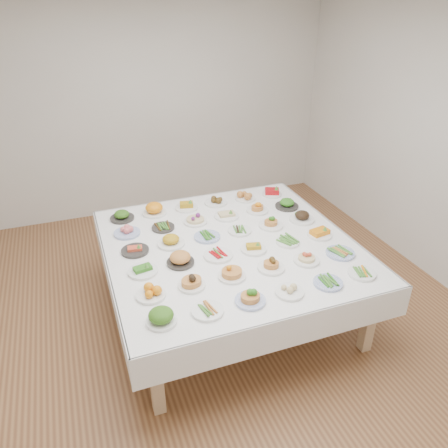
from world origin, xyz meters
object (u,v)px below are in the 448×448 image
object	(u,v)px
dish_0	(161,316)
dish_18	(135,248)
display_table	(230,250)
dish_35	(272,191)

from	to	relation	value
dish_0	dish_18	distance (m)	0.99
display_table	dish_35	distance (m)	1.18
dish_18	dish_35	size ratio (longest dim) A/B	1.11
dish_0	dish_35	xyz separation A→B (m)	(1.66, 1.66, -0.01)
display_table	dish_35	bearing A→B (deg)	45.12
display_table	dish_35	size ratio (longest dim) A/B	10.22
display_table	dish_0	distance (m)	1.18
dish_18	display_table	bearing A→B (deg)	-11.10
dish_0	dish_18	xyz separation A→B (m)	(-0.01, 0.99, -0.02)
dish_0	dish_18	bearing A→B (deg)	90.29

